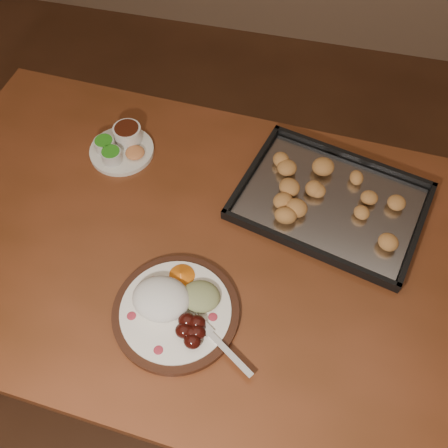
# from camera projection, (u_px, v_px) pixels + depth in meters

# --- Properties ---
(ground) EXTENTS (4.00, 4.00, 0.00)m
(ground) POSITION_uv_depth(u_px,v_px,m) (175.00, 371.00, 1.78)
(ground) COLOR brown
(ground) RESTS_ON ground
(dining_table) EXTENTS (1.54, 0.97, 0.75)m
(dining_table) POSITION_uv_depth(u_px,v_px,m) (203.00, 263.00, 1.28)
(dining_table) COLOR brown
(dining_table) RESTS_ON ground
(dinner_plate) EXTENTS (0.33, 0.28, 0.06)m
(dinner_plate) POSITION_uv_depth(u_px,v_px,m) (175.00, 307.00, 1.09)
(dinner_plate) COLOR #32180D
(dinner_plate) RESTS_ON dining_table
(condiment_saucer) EXTENTS (0.17, 0.17, 0.06)m
(condiment_saucer) POSITION_uv_depth(u_px,v_px,m) (121.00, 146.00, 1.35)
(condiment_saucer) COLOR silver
(condiment_saucer) RESTS_ON dining_table
(baking_tray) EXTENTS (0.52, 0.43, 0.05)m
(baking_tray) POSITION_uv_depth(u_px,v_px,m) (331.00, 201.00, 1.25)
(baking_tray) COLOR black
(baking_tray) RESTS_ON dining_table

